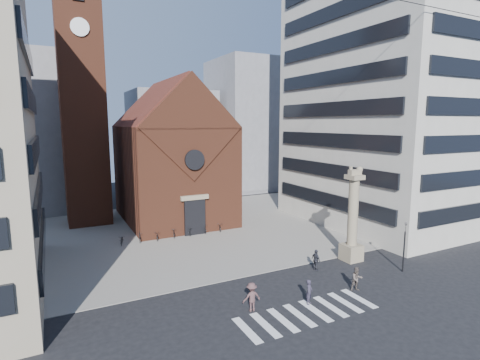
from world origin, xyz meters
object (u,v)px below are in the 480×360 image
Objects in this scene: pedestrian_0 at (309,292)px; pedestrian_2 at (316,260)px; traffic_light at (404,246)px; scooter_0 at (122,240)px; lion_column at (353,224)px; pedestrian_1 at (357,279)px.

pedestrian_0 is 6.22m from pedestrian_2.
traffic_light is 2.36× the size of scooter_0.
pedestrian_0 reaches higher than scooter_0.
lion_column is at bearing -84.29° from pedestrian_2.
lion_column is 2.02× the size of traffic_light.
lion_column is at bearing -25.82° from scooter_0.
traffic_light reaches higher than pedestrian_2.
traffic_light is at bearing -31.82° from pedestrian_0.
scooter_0 is at bearing 43.02° from pedestrian_2.
pedestrian_1 is 1.00× the size of scooter_0.
pedestrian_1 is at bearing -176.69° from pedestrian_2.
pedestrian_1 reaches higher than pedestrian_2.
lion_column is 4.94× the size of pedestrian_0.
traffic_light is 2.45× the size of pedestrian_0.
pedestrian_2 is (-4.38, -0.44, -2.54)m from lion_column.
lion_column reaches higher than scooter_0.
lion_column is 4.74× the size of pedestrian_1.
traffic_light is at bearing -63.54° from lion_column.
pedestrian_1 is at bearing -41.70° from scooter_0.
pedestrian_1 is 1.00× the size of pedestrian_2.
pedestrian_2 reaches higher than pedestrian_0.
pedestrian_1 is 4.50m from pedestrian_2.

